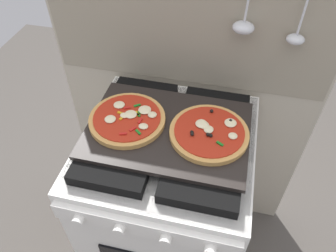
{
  "coord_description": "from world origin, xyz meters",
  "views": [
    {
      "loc": [
        0.17,
        -0.74,
        1.7
      ],
      "look_at": [
        0.0,
        0.0,
        0.93
      ],
      "focal_mm": 35.0,
      "sensor_mm": 36.0,
      "label": 1
    }
  ],
  "objects_px": {
    "stove": "(168,203)",
    "baking_tray": "(168,130)",
    "pizza_right": "(209,133)",
    "pizza_left": "(127,119)"
  },
  "relations": [
    {
      "from": "stove",
      "to": "baking_tray",
      "type": "bearing_deg",
      "value": 90.0
    },
    {
      "from": "stove",
      "to": "baking_tray",
      "type": "relative_size",
      "value": 1.67
    },
    {
      "from": "pizza_right",
      "to": "pizza_left",
      "type": "bearing_deg",
      "value": 179.6
    },
    {
      "from": "pizza_right",
      "to": "baking_tray",
      "type": "bearing_deg",
      "value": 179.22
    },
    {
      "from": "baking_tray",
      "to": "pizza_right",
      "type": "height_order",
      "value": "pizza_right"
    },
    {
      "from": "pizza_right",
      "to": "stove",
      "type": "bearing_deg",
      "value": 179.9
    },
    {
      "from": "baking_tray",
      "to": "pizza_right",
      "type": "distance_m",
      "value": 0.14
    },
    {
      "from": "pizza_left",
      "to": "baking_tray",
      "type": "bearing_deg",
      "value": -0.03
    },
    {
      "from": "baking_tray",
      "to": "pizza_left",
      "type": "xyz_separation_m",
      "value": [
        -0.14,
        0.0,
        0.02
      ]
    },
    {
      "from": "pizza_left",
      "to": "pizza_right",
      "type": "height_order",
      "value": "pizza_right"
    }
  ]
}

